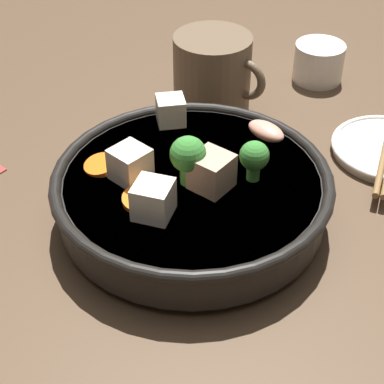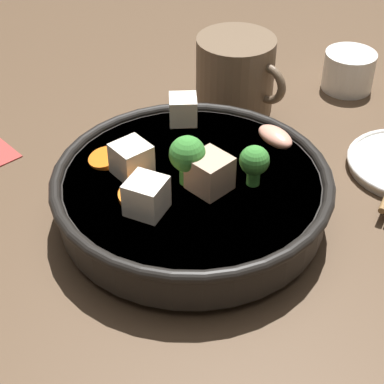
% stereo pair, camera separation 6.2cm
% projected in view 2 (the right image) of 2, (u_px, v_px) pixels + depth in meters
% --- Properties ---
extents(ground_plane, '(3.00, 3.00, 0.00)m').
position_uv_depth(ground_plane, '(192.00, 219.00, 0.65)').
color(ground_plane, '#4C3826').
extents(stirfry_bowl, '(0.27, 0.27, 0.10)m').
position_uv_depth(stirfry_bowl, '(192.00, 190.00, 0.62)').
color(stirfry_bowl, black).
rests_on(stirfry_bowl, ground_plane).
extents(tea_cup, '(0.07, 0.07, 0.05)m').
position_uv_depth(tea_cup, '(349.00, 70.00, 0.84)').
color(tea_cup, white).
rests_on(tea_cup, ground_plane).
extents(dark_mug, '(0.12, 0.10, 0.09)m').
position_uv_depth(dark_mug, '(236.00, 75.00, 0.78)').
color(dark_mug, brown).
rests_on(dark_mug, ground_plane).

